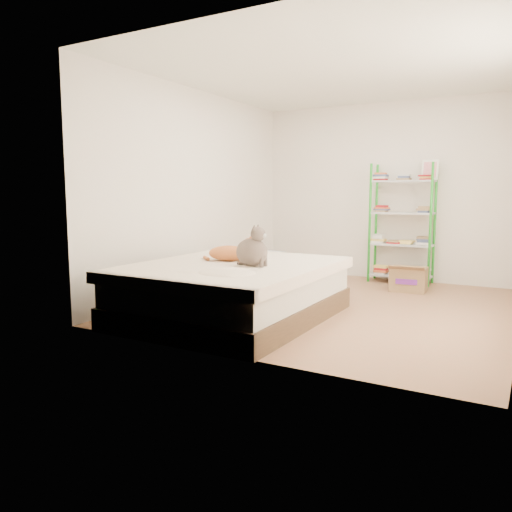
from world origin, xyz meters
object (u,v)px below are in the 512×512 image
Objects in this scene: grey_cat at (252,246)px; cardboard_box at (409,279)px; white_bin at (273,262)px; bed at (233,291)px; orange_cat at (229,251)px; shelf_unit at (402,226)px.

grey_cat is 0.84× the size of cardboard_box.
white_bin is at bearing 19.41° from grey_cat.
bed is at bearing -121.85° from cardboard_box.
cardboard_box is (1.39, 2.20, -0.51)m from orange_cat.
orange_cat is at bearing -72.48° from white_bin.
grey_cat reaches higher than bed.
bed is 6.04× the size of white_bin.
grey_cat is (0.39, -0.19, 0.09)m from orange_cat.
grey_cat is at bearing -116.37° from cardboard_box.
shelf_unit reaches higher than white_bin.
shelf_unit is (1.15, 2.79, 0.14)m from orange_cat.
bed is 1.29× the size of shelf_unit.
shelf_unit reaches higher than bed.
white_bin is (-1.20, 2.75, -0.58)m from grey_cat.
cardboard_box is at bearing 37.17° from orange_cat.
shelf_unit is 2.07m from white_bin.
grey_cat is at bearing -11.96° from bed.
bed is 2.86m from white_bin.
grey_cat reaches higher than orange_cat.
bed is at bearing 73.78° from grey_cat.
shelf_unit reaches higher than orange_cat.
cardboard_box is 1.27× the size of white_bin.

